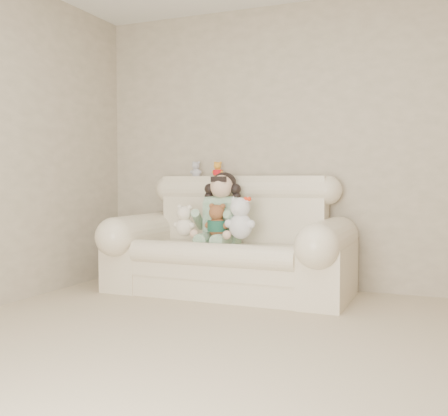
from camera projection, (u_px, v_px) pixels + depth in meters
floor at (222, 386)px, 2.58m from camera, size 5.00×5.00×0.00m
wall_back at (330, 145)px, 4.82m from camera, size 4.50×0.00×4.50m
sofa at (228, 234)px, 4.69m from camera, size 2.10×0.95×1.03m
seated_child at (222, 207)px, 4.79m from camera, size 0.39×0.48×0.65m
brown_teddy at (217, 217)px, 4.60m from camera, size 0.27×0.24×0.34m
white_cat at (241, 213)px, 4.49m from camera, size 0.32×0.29×0.42m
cream_teddy at (185, 218)px, 4.70m from camera, size 0.25×0.23×0.32m
yellow_mini_bear at (218, 168)px, 5.07m from camera, size 0.12×0.09×0.18m
grey_mini_plush at (196, 168)px, 5.16m from camera, size 0.14×0.12×0.19m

